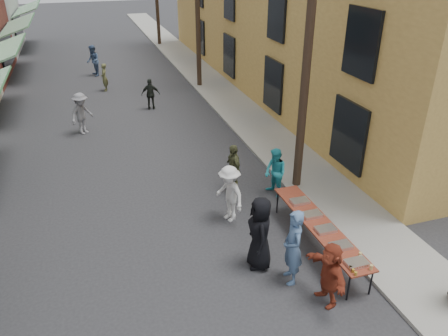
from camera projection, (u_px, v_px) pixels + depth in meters
ground at (192, 271)px, 10.57m from camera, size 120.00×120.00×0.00m
sidewalk at (212, 84)px, 24.63m from camera, size 2.20×60.00×0.10m
utility_pole_near at (308, 47)px, 12.26m from camera, size 0.26×0.26×9.00m
utility_pole_mid at (197, 1)px, 22.41m from camera, size 0.26×0.26×9.00m
serving_table at (319, 225)px, 11.07m from camera, size 0.70×4.00×0.75m
catering_tray_sausage at (357, 263)px, 9.64m from camera, size 0.50×0.33×0.08m
catering_tray_foil_b at (341, 246)px, 10.19m from camera, size 0.50×0.33×0.08m
catering_tray_buns at (326, 229)px, 10.78m from camera, size 0.50×0.33×0.08m
catering_tray_foil_d at (312, 214)px, 11.38m from camera, size 0.50×0.33×0.08m
catering_tray_buns_end at (300, 201)px, 11.97m from camera, size 0.50×0.33×0.08m
condiment_jar_a at (356, 274)px, 9.33m from camera, size 0.07×0.07×0.08m
condiment_jar_b at (353, 271)px, 9.41m from camera, size 0.07×0.07×0.08m
condiment_jar_c at (351, 268)px, 9.50m from camera, size 0.07×0.07×0.08m
cup_stack at (371, 267)px, 9.48m from camera, size 0.08×0.08×0.12m
guest_front_a at (260, 233)px, 10.38m from camera, size 0.76×1.02×1.89m
guest_front_b at (293, 247)px, 9.89m from camera, size 0.55×0.74×1.88m
guest_front_c at (275, 173)px, 13.48m from camera, size 0.76×0.88×1.56m
guest_front_d at (229, 194)px, 12.22m from camera, size 0.94×1.24×1.69m
guest_front_e at (233, 168)px, 13.72m from camera, size 0.44×0.96×1.60m
guest_queue_back at (329, 274)px, 9.37m from camera, size 0.49×1.43×1.52m
passerby_left at (82, 114)px, 17.97m from camera, size 1.26×1.25×1.74m
passerby_mid at (151, 94)px, 20.76m from camera, size 0.92×0.52×1.48m
passerby_right at (104, 77)px, 23.42m from camera, size 0.42×0.58×1.47m
passerby_far at (93, 61)px, 26.06m from camera, size 0.80×0.97×1.81m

